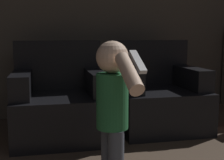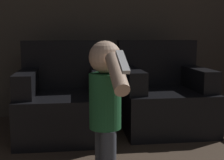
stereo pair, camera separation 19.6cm
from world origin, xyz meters
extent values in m
cube|color=black|center=(-0.30, 3.71, 0.19)|extent=(0.87, 0.87, 0.39)
cube|color=black|center=(-0.28, 4.03, 0.62)|extent=(0.82, 0.22, 0.46)
cube|color=black|center=(-0.62, 3.73, 0.49)|extent=(0.21, 0.66, 0.20)
cube|color=black|center=(0.02, 3.68, 0.49)|extent=(0.21, 0.66, 0.20)
cube|color=black|center=(0.64, 3.71, 0.19)|extent=(0.86, 0.87, 0.39)
cube|color=black|center=(0.67, 4.03, 0.62)|extent=(0.82, 0.22, 0.46)
cube|color=black|center=(0.32, 3.73, 0.49)|extent=(0.21, 0.66, 0.20)
cube|color=black|center=(0.97, 3.68, 0.49)|extent=(0.21, 0.66, 0.20)
cylinder|color=#474C56|center=(-0.10, 2.69, 0.17)|extent=(0.10, 0.10, 0.35)
cylinder|color=#474C56|center=(-0.12, 2.79, 0.17)|extent=(0.10, 0.10, 0.35)
cylinder|color=#236638|center=(-0.11, 2.74, 0.51)|extent=(0.19, 0.19, 0.33)
sphere|color=beige|center=(-0.11, 2.74, 0.77)|extent=(0.19, 0.19, 0.19)
cylinder|color=beige|center=(-0.13, 2.86, 0.50)|extent=(0.08, 0.08, 0.28)
cylinder|color=beige|center=(-0.09, 2.50, 0.71)|extent=(0.08, 0.28, 0.21)
cube|color=white|center=(-0.09, 2.38, 0.78)|extent=(0.04, 0.16, 0.10)
camera|label=1|loc=(-0.63, 1.00, 0.91)|focal=50.00mm
camera|label=2|loc=(-0.44, 0.96, 0.91)|focal=50.00mm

